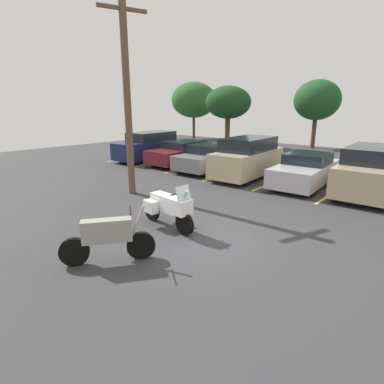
{
  "coord_description": "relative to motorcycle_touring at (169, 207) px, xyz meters",
  "views": [
    {
      "loc": [
        4.73,
        -5.82,
        3.45
      ],
      "look_at": [
        -1.59,
        1.32,
        0.76
      ],
      "focal_mm": 28.56,
      "sensor_mm": 36.0,
      "label": 1
    }
  ],
  "objects": [
    {
      "name": "ground",
      "position": [
        1.31,
        0.01,
        -0.7
      ],
      "size": [
        44.0,
        44.0,
        0.1
      ],
      "primitive_type": "cube",
      "color": "#38383A"
    },
    {
      "name": "motorcycle_touring",
      "position": [
        0.0,
        0.0,
        0.0
      ],
      "size": [
        2.18,
        0.93,
        1.39
      ],
      "color": "black",
      "rests_on": "ground"
    },
    {
      "name": "motorcycle_second",
      "position": [
        0.44,
        -2.33,
        -0.05
      ],
      "size": [
        1.34,
        1.8,
        1.31
      ],
      "color": "black",
      "rests_on": "ground"
    },
    {
      "name": "parking_stripes",
      "position": [
        -0.27,
        7.47,
        -0.65
      ],
      "size": [
        21.47,
        4.69,
        0.01
      ],
      "color": "#EAE066",
      "rests_on": "ground"
    },
    {
      "name": "car_navy",
      "position": [
        -9.44,
        7.35,
        0.26
      ],
      "size": [
        2.12,
        4.72,
        1.82
      ],
      "color": "navy",
      "rests_on": "ground"
    },
    {
      "name": "car_maroon",
      "position": [
        -6.71,
        7.77,
        0.05
      ],
      "size": [
        2.11,
        4.84,
        1.4
      ],
      "color": "maroon",
      "rests_on": "ground"
    },
    {
      "name": "car_grey",
      "position": [
        -4.27,
        7.27,
        0.06
      ],
      "size": [
        2.13,
        4.31,
        1.43
      ],
      "color": "slate",
      "rests_on": "ground"
    },
    {
      "name": "car_champagne",
      "position": [
        -1.81,
        7.2,
        0.34
      ],
      "size": [
        2.1,
        4.63,
        1.98
      ],
      "color": "#C1B289",
      "rests_on": "ground"
    },
    {
      "name": "car_silver",
      "position": [
        0.99,
        7.51,
        0.05
      ],
      "size": [
        2.16,
        4.65,
        1.44
      ],
      "color": "#B7B7BC",
      "rests_on": "ground"
    },
    {
      "name": "car_tan",
      "position": [
        3.49,
        7.72,
        0.32
      ],
      "size": [
        2.16,
        4.68,
        1.93
      ],
      "color": "tan",
      "rests_on": "ground"
    },
    {
      "name": "utility_pole",
      "position": [
        -3.81,
        1.61,
        3.17
      ],
      "size": [
        0.73,
        1.73,
        7.36
      ],
      "color": "brown",
      "rests_on": "ground"
    },
    {
      "name": "tree_rear",
      "position": [
        -9.82,
        16.81,
        3.08
      ],
      "size": [
        3.92,
        3.92,
        5.14
      ],
      "color": "#4C3823",
      "rests_on": "ground"
    },
    {
      "name": "tree_center",
      "position": [
        -3.59,
        20.53,
        3.26
      ],
      "size": [
        3.7,
        3.7,
        5.55
      ],
      "color": "#4C3823",
      "rests_on": "ground"
    },
    {
      "name": "tree_center_right",
      "position": [
        -16.41,
        19.82,
        3.42
      ],
      "size": [
        4.78,
        4.78,
        5.93
      ],
      "color": "#4C3823",
      "rests_on": "ground"
    }
  ]
}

